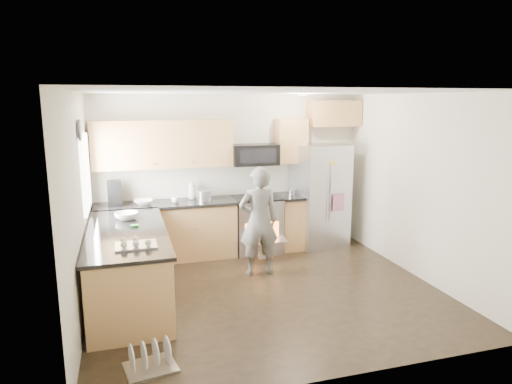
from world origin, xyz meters
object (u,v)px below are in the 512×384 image
object	(u,v)px
refrigerator	(320,195)
dish_rack	(150,362)
stove_range	(256,212)
person	(259,221)

from	to	relation	value
refrigerator	dish_rack	bearing A→B (deg)	-145.27
stove_range	dish_rack	world-z (taller)	stove_range
stove_range	person	world-z (taller)	stove_range
stove_range	refrigerator	xyz separation A→B (m)	(1.15, 0.01, 0.21)
refrigerator	stove_range	bearing A→B (deg)	170.37
person	dish_rack	bearing A→B (deg)	51.18
refrigerator	person	size ratio (longest dim) A/B	1.11
refrigerator	person	xyz separation A→B (m)	(-1.42, -1.03, -0.09)
stove_range	dish_rack	xyz separation A→B (m)	(-1.95, -3.06, -0.60)
person	refrigerator	bearing A→B (deg)	-143.43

